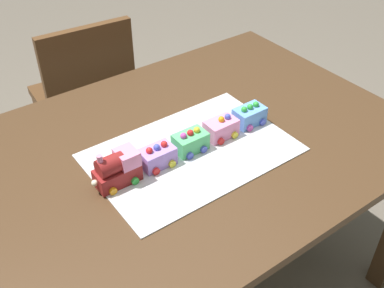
{
  "coord_description": "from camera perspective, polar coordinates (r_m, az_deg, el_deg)",
  "views": [
    {
      "loc": [
        -0.67,
        -0.93,
        1.62
      ],
      "look_at": [
        -0.03,
        -0.05,
        0.77
      ],
      "focal_mm": 43.4,
      "sensor_mm": 36.0,
      "label": 1
    }
  ],
  "objects": [
    {
      "name": "chair",
      "position": [
        2.21,
        -12.87,
        5.61
      ],
      "size": [
        0.43,
        0.43,
        0.86
      ],
      "rotation": [
        0.0,
        0.0,
        3.07
      ],
      "color": "brown",
      "rests_on": "ground"
    },
    {
      "name": "cake_car_caboose_bubblegum",
      "position": [
        1.45,
        3.59,
        1.97
      ],
      "size": [
        0.1,
        0.08,
        0.07
      ],
      "color": "pink",
      "rests_on": "cake_board"
    },
    {
      "name": "dining_table",
      "position": [
        1.52,
        -0.28,
        -2.88
      ],
      "size": [
        1.4,
        1.0,
        0.74
      ],
      "color": "#4C331E",
      "rests_on": "ground"
    },
    {
      "name": "cake_car_tanker_sky_blue",
      "position": [
        1.52,
        7.06,
        3.51
      ],
      "size": [
        0.1,
        0.08,
        0.07
      ],
      "color": "#669EEA",
      "rests_on": "cake_board"
    },
    {
      "name": "cake_locomotive",
      "position": [
        1.28,
        -9.18,
        -3.04
      ],
      "size": [
        0.14,
        0.08,
        0.12
      ],
      "color": "maroon",
      "rests_on": "cake_board"
    },
    {
      "name": "ground_plane",
      "position": [
        1.99,
        -0.23,
        -16.81
      ],
      "size": [
        8.0,
        8.0,
        0.0
      ],
      "primitive_type": "plane",
      "color": "#6B6054"
    },
    {
      "name": "cake_car_flatbed_lavender",
      "position": [
        1.34,
        -4.3,
        -1.51
      ],
      "size": [
        0.1,
        0.08,
        0.07
      ],
      "color": "#AD84E0",
      "rests_on": "cake_board"
    },
    {
      "name": "cake_car_gondola_mint_green",
      "position": [
        1.39,
        -0.21,
        0.31
      ],
      "size": [
        0.1,
        0.08,
        0.07
      ],
      "color": "#59CC7A",
      "rests_on": "cake_board"
    },
    {
      "name": "cake_board",
      "position": [
        1.4,
        0.0,
        -1.03
      ],
      "size": [
        0.6,
        0.4,
        0.0
      ],
      "primitive_type": "cube",
      "color": "silver",
      "rests_on": "dining_table"
    }
  ]
}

